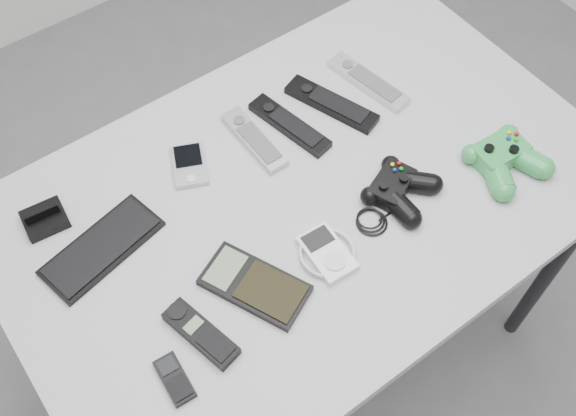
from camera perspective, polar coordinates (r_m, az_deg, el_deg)
floor at (r=2.02m, az=2.91°, el=-12.38°), size 3.50×3.50×0.00m
desk at (r=1.38m, az=1.47°, el=-0.28°), size 1.19×0.76×0.80m
pda_keyboard at (r=1.29m, az=-15.48°, el=-3.23°), size 0.24×0.14×0.01m
dock_bracket at (r=1.34m, az=-20.02°, el=-0.66°), size 0.09×0.08×0.04m
pda at (r=1.36m, az=-8.35°, el=3.62°), size 0.10×0.12×0.02m
remote_silver_a at (r=1.39m, az=-2.88°, el=5.84°), size 0.05×0.18×0.02m
remote_black_a at (r=1.41m, az=0.13°, el=7.08°), size 0.08×0.20×0.02m
remote_black_b at (r=1.45m, az=3.70°, el=8.82°), size 0.12×0.21×0.02m
remote_silver_b at (r=1.50m, az=6.78°, el=10.60°), size 0.08×0.21×0.02m
mobile_phone at (r=1.16m, az=-9.59°, el=-14.08°), size 0.05×0.09×0.01m
cordless_handset at (r=1.17m, az=-7.39°, el=-10.47°), size 0.08×0.15×0.02m
calculator at (r=1.21m, az=-2.83°, el=-6.52°), size 0.16×0.21×0.02m
mp3_player at (r=1.24m, az=3.33°, el=-3.81°), size 0.11×0.12×0.02m
controller_black at (r=1.31m, az=9.30°, el=1.72°), size 0.26×0.22×0.05m
controller_green at (r=1.40m, az=17.88°, el=4.12°), size 0.16×0.17×0.05m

